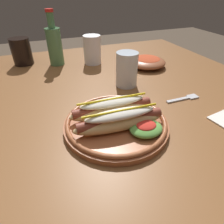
{
  "coord_description": "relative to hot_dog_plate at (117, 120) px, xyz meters",
  "views": [
    {
      "loc": [
        -0.21,
        -0.62,
        1.07
      ],
      "look_at": [
        -0.04,
        -0.21,
        0.77
      ],
      "focal_mm": 31.15,
      "sensor_mm": 36.0,
      "label": 1
    }
  ],
  "objects": [
    {
      "name": "ground_plane",
      "position": [
        0.04,
        0.24,
        -0.77
      ],
      "size": [
        8.0,
        8.0,
        0.0
      ],
      "primitive_type": "plane",
      "color": "brown"
    },
    {
      "name": "dining_table",
      "position": [
        0.04,
        0.24,
        -0.11
      ],
      "size": [
        1.24,
        1.1,
        0.74
      ],
      "color": "brown",
      "rests_on": "ground_plane"
    },
    {
      "name": "hot_dog_plate",
      "position": [
        0.0,
        0.0,
        0.0
      ],
      "size": [
        0.28,
        0.28,
        0.08
      ],
      "color": "#9E5633",
      "rests_on": "dining_table"
    },
    {
      "name": "fork",
      "position": [
        0.27,
        0.06,
        -0.02
      ],
      "size": [
        0.12,
        0.03,
        0.0
      ],
      "rotation": [
        0.0,
        0.0,
        -0.01
      ],
      "color": "silver",
      "rests_on": "dining_table"
    },
    {
      "name": "soda_cup",
      "position": [
        -0.23,
        0.61,
        0.03
      ],
      "size": [
        0.09,
        0.09,
        0.12
      ],
      "primitive_type": "cylinder",
      "color": "black",
      "rests_on": "dining_table"
    },
    {
      "name": "water_cup",
      "position": [
        0.13,
        0.23,
        0.04
      ],
      "size": [
        0.08,
        0.08,
        0.13
      ],
      "primitive_type": "cylinder",
      "color": "silver",
      "rests_on": "dining_table"
    },
    {
      "name": "extra_cup",
      "position": [
        0.08,
        0.51,
        0.04
      ],
      "size": [
        0.08,
        0.08,
        0.13
      ],
      "primitive_type": "cylinder",
      "color": "white",
      "rests_on": "dining_table"
    },
    {
      "name": "glass_bottle",
      "position": [
        -0.08,
        0.56,
        0.07
      ],
      "size": [
        0.07,
        0.07,
        0.24
      ],
      "color": "#4C7F51",
      "rests_on": "dining_table"
    },
    {
      "name": "side_bowl",
      "position": [
        0.3,
        0.37,
        -0.0
      ],
      "size": [
        0.17,
        0.17,
        0.05
      ],
      "color": "brown",
      "rests_on": "dining_table"
    }
  ]
}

